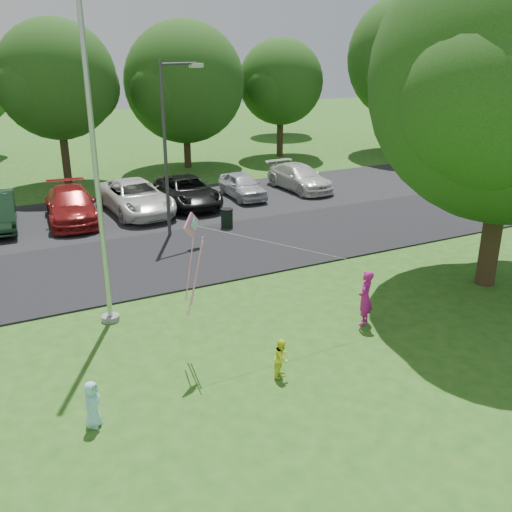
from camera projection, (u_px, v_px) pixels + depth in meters
name	position (u px, v px, depth m)	size (l,w,h in m)	color
ground	(307.00, 375.00, 13.59)	(120.00, 120.00, 0.00)	#295D18
park_road	(179.00, 256.00, 21.10)	(60.00, 6.00, 0.06)	black
parking_strip	(132.00, 213.00, 26.53)	(42.00, 7.00, 0.06)	black
flagpole	(97.00, 177.00, 14.82)	(0.50, 0.50, 10.00)	#B7BABF
street_lamp	(170.00, 134.00, 22.12)	(1.91, 0.63, 6.87)	#3F3F44
trash_can	(227.00, 218.00, 24.26)	(0.54, 0.54, 0.85)	black
tree_row	(110.00, 75.00, 32.50)	(64.35, 11.94, 10.88)	#332316
horizon_trees	(114.00, 88.00, 42.09)	(77.46, 7.20, 7.02)	#332316
parked_cars	(132.00, 197.00, 26.27)	(20.06, 5.42, 1.48)	silver
woman	(365.00, 298.00, 15.81)	(0.59, 0.39, 1.61)	#C31A8A
child_yellow	(282.00, 358.00, 13.42)	(0.47, 0.37, 0.97)	#F2FF28
child_blue	(92.00, 404.00, 11.64)	(0.50, 0.33, 1.03)	#A6ECFF
kite	(196.00, 243.00, 13.39)	(5.11, 0.74, 2.71)	pink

